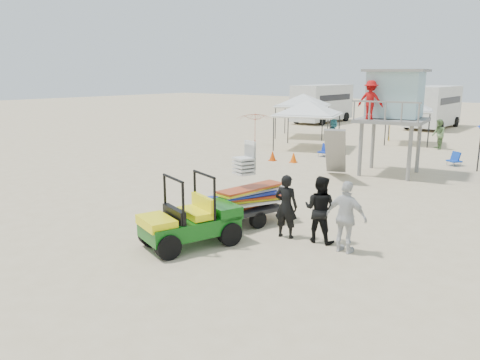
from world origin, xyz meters
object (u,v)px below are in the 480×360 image
Objects in this scene: utility_cart at (188,214)px; man_left at (286,206)px; lifeguard_tower at (393,98)px; surf_trailer at (247,194)px.

man_left is at bearing 53.21° from utility_cart.
utility_cart is 11.78m from lifeguard_tower.
lifeguard_tower reaches higher than utility_cart.
man_left is at bearing -11.21° from surf_trailer.
lifeguard_tower is (0.47, 9.20, 2.33)m from surf_trailer.
lifeguard_tower is (-1.05, 9.50, 2.35)m from man_left.
lifeguard_tower is at bearing 87.10° from surf_trailer.
lifeguard_tower reaches higher than man_left.
man_left is 0.39× the size of lifeguard_tower.
man_left is (1.52, 2.03, 0.02)m from utility_cart.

